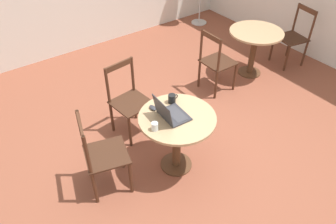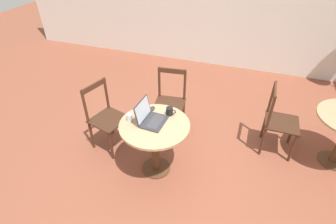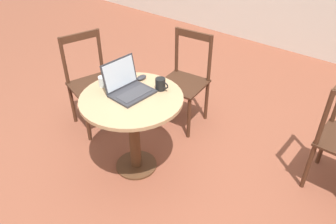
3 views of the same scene
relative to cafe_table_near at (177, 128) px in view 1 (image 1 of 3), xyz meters
name	(u,v)px [view 1 (image 1 of 3)]	position (x,y,z in m)	size (l,w,h in m)	color
ground_plane	(188,151)	(0.25, 0.09, -0.58)	(16.00, 16.00, 0.00)	brown
cafe_table_near	(177,128)	(0.00, 0.00, 0.00)	(0.82, 0.82, 0.74)	#51331E
cafe_table_mid	(255,41)	(2.19, 0.89, 0.00)	(0.82, 0.82, 0.74)	#51331E
chair_near_left	(102,155)	(-0.79, 0.22, -0.11)	(0.53, 0.53, 0.95)	#472819
chair_near_back	(129,101)	(-0.10, 0.84, -0.11)	(0.47, 0.47, 0.95)	#472819
chair_mid_left	(216,62)	(1.40, 0.89, -0.11)	(0.43, 0.43, 0.95)	#472819
chair_mid_right	(294,37)	(2.97, 0.74, -0.11)	(0.50, 0.50, 0.95)	#472819
laptop	(171,114)	(-0.06, 0.03, 0.21)	(0.31, 0.34, 0.25)	#2D2D33
mouse	(153,108)	(-0.13, 0.26, 0.17)	(0.06, 0.10, 0.03)	#2D2D33
mug	(172,99)	(0.10, 0.23, 0.21)	(0.12, 0.08, 0.10)	black
drinking_glass	(155,126)	(-0.30, -0.03, 0.20)	(0.07, 0.07, 0.09)	silver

